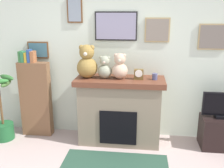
{
  "coord_description": "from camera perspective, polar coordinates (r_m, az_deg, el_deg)",
  "views": [
    {
      "loc": [
        0.46,
        -2.07,
        2.01
      ],
      "look_at": [
        0.01,
        1.67,
        0.94
      ],
      "focal_mm": 41.07,
      "sensor_mm": 36.0,
      "label": 1
    }
  ],
  "objects": [
    {
      "name": "tv_stand",
      "position": [
        4.29,
        22.93,
        -9.92
      ],
      "size": [
        0.58,
        0.4,
        0.48
      ],
      "primitive_type": "cube",
      "color": "black",
      "rests_on": "ground_plane"
    },
    {
      "name": "teddy_bear_tan",
      "position": [
        3.85,
        -1.61,
        3.54
      ],
      "size": [
        0.21,
        0.21,
        0.34
      ],
      "color": "gray",
      "rests_on": "fireplace"
    },
    {
      "name": "potted_plant",
      "position": [
        4.49,
        -23.33,
        -6.2
      ],
      "size": [
        0.57,
        0.59,
        1.05
      ],
      "color": "#1E592D",
      "rests_on": "ground_plane"
    },
    {
      "name": "back_wall",
      "position": [
        4.16,
        0.42,
        6.03
      ],
      "size": [
        5.2,
        0.15,
        2.6
      ],
      "color": "silver",
      "rests_on": "ground_plane"
    },
    {
      "name": "candle_jar",
      "position": [
        3.84,
        9.5,
        1.65
      ],
      "size": [
        0.08,
        0.08,
        0.09
      ],
      "primitive_type": "cylinder",
      "color": "#4C517A",
      "rests_on": "fireplace"
    },
    {
      "name": "mantel_clock",
      "position": [
        3.83,
        5.97,
        2.16
      ],
      "size": [
        0.14,
        0.1,
        0.15
      ],
      "color": "brown",
      "rests_on": "fireplace"
    },
    {
      "name": "teddy_bear_grey",
      "position": [
        3.88,
        -5.57,
        4.67
      ],
      "size": [
        0.31,
        0.31,
        0.51
      ],
      "color": "olive",
      "rests_on": "fireplace"
    },
    {
      "name": "bookshelf",
      "position": [
        4.4,
        -16.68,
        -2.83
      ],
      "size": [
        0.49,
        0.16,
        1.44
      ],
      "color": "brown",
      "rests_on": "ground_plane"
    },
    {
      "name": "teddy_bear_cream",
      "position": [
        3.82,
        1.75,
        3.73
      ],
      "size": [
        0.24,
        0.24,
        0.39
      ],
      "color": "tan",
      "rests_on": "fireplace"
    },
    {
      "name": "television",
      "position": [
        4.13,
        23.58,
        -4.47
      ],
      "size": [
        0.61,
        0.14,
        0.4
      ],
      "color": "black",
      "rests_on": "tv_stand"
    },
    {
      "name": "fireplace",
      "position": [
        4.04,
        1.74,
        -5.78
      ],
      "size": [
        1.35,
        0.6,
        1.04
      ],
      "color": "gray",
      "rests_on": "ground_plane"
    }
  ]
}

